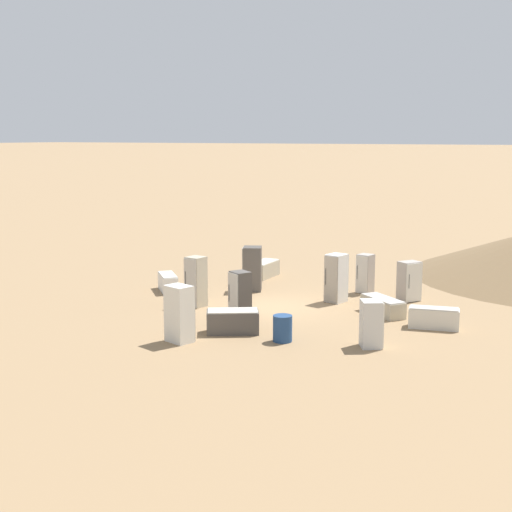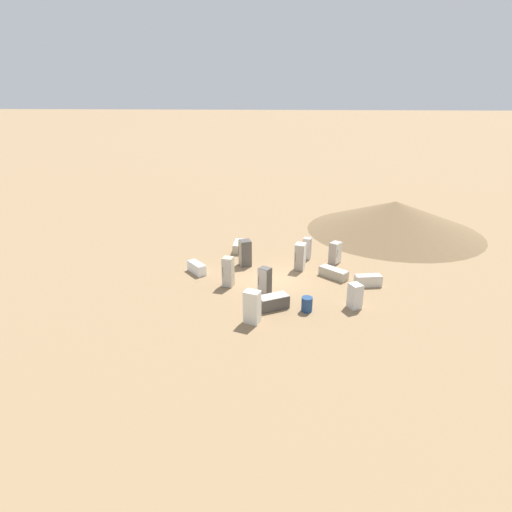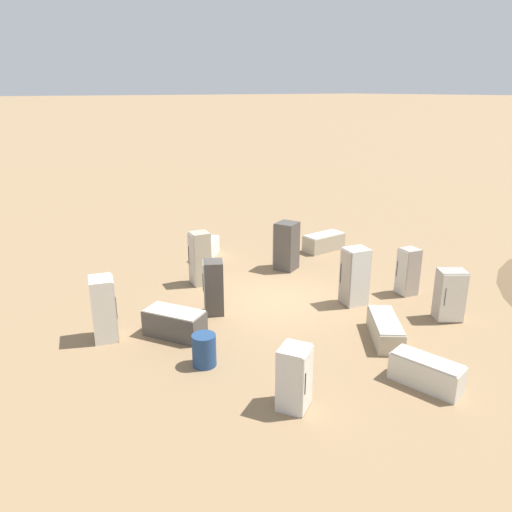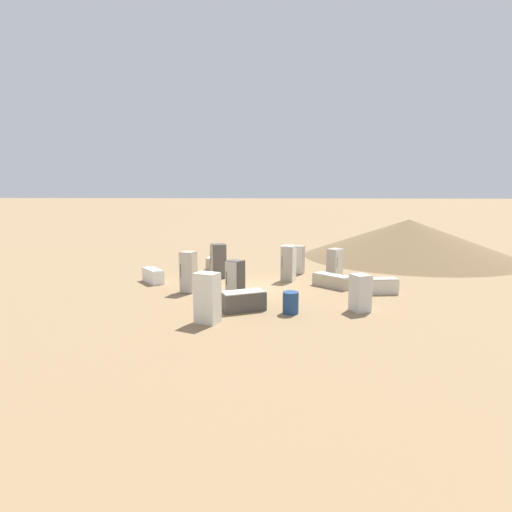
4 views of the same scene
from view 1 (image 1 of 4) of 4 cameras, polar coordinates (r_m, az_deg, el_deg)
name	(u,v)px [view 1 (image 1 of 4)]	position (r m, az deg, el deg)	size (l,w,h in m)	color
ground_plane	(275,307)	(26.92, 1.56, -4.10)	(1000.00, 1000.00, 0.00)	#937551
discarded_fridge_0	(371,324)	(22.04, 9.22, -5.38)	(0.89, 0.88, 1.45)	silver
discarded_fridge_1	(252,269)	(29.56, -0.32, -1.03)	(1.02, 1.03, 1.85)	#4C4742
discarded_fridge_2	(383,306)	(26.15, 10.11, -3.97)	(1.72, 1.96, 0.62)	#B2A88E
discarded_fridge_3	(180,314)	(22.39, -6.13, -4.61)	(0.82, 0.93, 1.80)	silver
discarded_fridge_4	(409,281)	(28.38, 12.16, -1.99)	(0.98, 0.94, 1.56)	#A89E93
discarded_fridge_5	(365,274)	(29.49, 8.73, -1.41)	(0.69, 0.65, 1.60)	#A89E93
discarded_fridge_6	(233,321)	(23.37, -1.87, -5.26)	(1.55, 1.85, 0.77)	#4C4742
discarded_fridge_7	(336,278)	(27.72, 6.43, -1.77)	(0.87, 0.78, 1.87)	white
discarded_fridge_8	(240,295)	(24.99, -1.30, -3.17)	(0.83, 0.84, 1.70)	#4C4742
discarded_fridge_9	(196,282)	(26.90, -4.84, -2.07)	(0.74, 0.71, 1.90)	#B2A88E
discarded_fridge_10	(434,318)	(24.65, 14.03, -4.83)	(0.98, 1.74, 0.71)	beige
discarded_fridge_11	(168,283)	(29.80, -7.06, -2.12)	(1.55, 1.55, 0.72)	white
discarded_fridge_12	(264,269)	(32.49, 0.63, -1.06)	(1.84, 0.85, 0.73)	#B2A88E
rusty_barrel	(283,328)	(22.43, 2.14, -5.81)	(0.61, 0.61, 0.84)	navy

